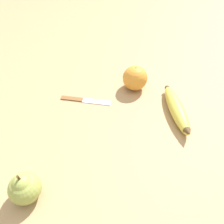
# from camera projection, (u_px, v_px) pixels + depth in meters

# --- Properties ---
(ground_plane) EXTENTS (3.00, 3.00, 0.00)m
(ground_plane) POSITION_uv_depth(u_px,v_px,m) (127.00, 128.00, 0.63)
(ground_plane) COLOR tan
(banana) EXTENTS (0.09, 0.22, 0.04)m
(banana) POSITION_uv_depth(u_px,v_px,m) (177.00, 109.00, 0.66)
(banana) COLOR #DBCC4C
(banana) RESTS_ON ground_plane
(orange) EXTENTS (0.08, 0.08, 0.08)m
(orange) POSITION_uv_depth(u_px,v_px,m) (135.00, 78.00, 0.73)
(orange) COLOR orange
(orange) RESTS_ON ground_plane
(pear) EXTENTS (0.07, 0.07, 0.09)m
(pear) POSITION_uv_depth(u_px,v_px,m) (25.00, 187.00, 0.46)
(pear) COLOR #99A84C
(pear) RESTS_ON ground_plane
(paring_knife) EXTENTS (0.17, 0.03, 0.01)m
(paring_knife) POSITION_uv_depth(u_px,v_px,m) (84.00, 100.00, 0.71)
(paring_knife) COLOR silver
(paring_knife) RESTS_ON ground_plane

